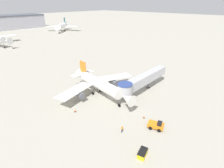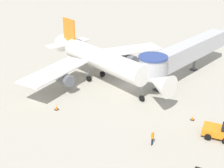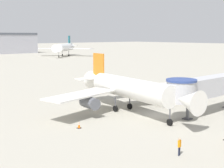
{
  "view_description": "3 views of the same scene",
  "coord_description": "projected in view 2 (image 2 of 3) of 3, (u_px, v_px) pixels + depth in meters",
  "views": [
    {
      "loc": [
        -33.49,
        -29.85,
        25.65
      ],
      "look_at": [
        0.36,
        1.14,
        3.9
      ],
      "focal_mm": 28.0,
      "sensor_mm": 36.0,
      "label": 1
    },
    {
      "loc": [
        -33.83,
        -27.03,
        20.16
      ],
      "look_at": [
        -7.16,
        -2.78,
        3.61
      ],
      "focal_mm": 50.0,
      "sensor_mm": 36.0,
      "label": 2
    },
    {
      "loc": [
        -34.05,
        -28.81,
        11.52
      ],
      "look_at": [
        -6.24,
        3.01,
        4.94
      ],
      "focal_mm": 50.0,
      "sensor_mm": 36.0,
      "label": 3
    }
  ],
  "objects": [
    {
      "name": "traffic_cone_starboard_wing",
      "position": [
        139.0,
        62.0,
        56.06
      ],
      "size": [
        0.38,
        0.38,
        0.64
      ],
      "color": "black",
      "rests_on": "ground_plane"
    },
    {
      "name": "traffic_cone_near_nose",
      "position": [
        193.0,
        117.0,
        38.45
      ],
      "size": [
        0.45,
        0.45,
        0.75
      ],
      "color": "black",
      "rests_on": "ground_plane"
    },
    {
      "name": "ground_crew_marshaller",
      "position": [
        152.0,
        137.0,
        33.44
      ],
      "size": [
        0.37,
        0.25,
        1.78
      ],
      "rotation": [
        0.0,
        0.0,
        0.15
      ],
      "color": "#1E2338",
      "rests_on": "ground_plane"
    },
    {
      "name": "traffic_cone_port_wing",
      "position": [
        56.0,
        107.0,
        40.77
      ],
      "size": [
        0.5,
        0.5,
        0.82
      ],
      "color": "black",
      "rests_on": "ground_plane"
    },
    {
      "name": "main_airplane",
      "position": [
        101.0,
        60.0,
        47.63
      ],
      "size": [
        26.47,
        24.52,
        8.53
      ],
      "rotation": [
        0.0,
        0.0,
        -0.12
      ],
      "color": "white",
      "rests_on": "ground_plane"
    },
    {
      "name": "jet_bridge",
      "position": [
        182.0,
        54.0,
        48.79
      ],
      "size": [
        22.69,
        4.1,
        5.77
      ],
      "rotation": [
        0.0,
        0.0,
        -0.0
      ],
      "color": "#B7B7BC",
      "rests_on": "ground_plane"
    },
    {
      "name": "ground_plane",
      "position": [
        130.0,
        86.0,
        47.69
      ],
      "size": [
        800.0,
        800.0,
        0.0
      ],
      "primitive_type": "plane",
      "color": "#A8A393"
    },
    {
      "name": "pushback_tug_orange",
      "position": [
        219.0,
        131.0,
        34.95
      ],
      "size": [
        3.22,
        3.95,
        1.75
      ],
      "rotation": [
        0.0,
        0.0,
        0.32
      ],
      "color": "orange",
      "rests_on": "ground_plane"
    }
  ]
}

